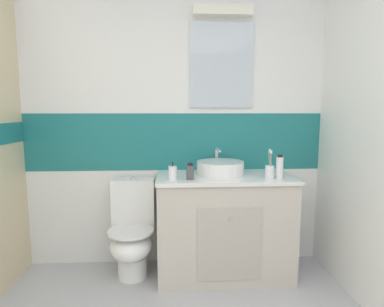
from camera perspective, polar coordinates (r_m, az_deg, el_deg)
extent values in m
cube|color=white|center=(3.00, -2.95, -10.76)|extent=(3.20, 0.10, 0.85)
cube|color=#1E7272|center=(2.86, -3.04, 2.16)|extent=(3.20, 0.10, 0.50)
cube|color=white|center=(2.90, -3.16, 18.60)|extent=(3.20, 0.10, 1.15)
cube|color=silver|center=(2.84, 5.31, 15.40)|extent=(0.54, 0.02, 0.72)
cube|color=white|center=(2.90, 5.55, 24.10)|extent=(0.50, 0.10, 0.08)
cube|color=beige|center=(2.75, 5.74, -12.91)|extent=(1.09, 0.52, 0.82)
cube|color=white|center=(2.62, 5.90, -4.24)|extent=(1.11, 0.54, 0.03)
cube|color=#B6AD9F|center=(2.52, 6.71, -15.88)|extent=(0.49, 0.01, 0.57)
cylinder|color=silver|center=(2.43, 6.85, -11.59)|extent=(0.02, 0.02, 0.03)
cylinder|color=white|center=(2.64, 5.07, -2.59)|extent=(0.39, 0.39, 0.11)
cylinder|color=#B3B3B8|center=(2.63, 5.08, -1.54)|extent=(0.32, 0.32, 0.01)
cylinder|color=silver|center=(2.85, 4.43, -1.01)|extent=(0.03, 0.03, 0.19)
cylinder|color=silver|center=(2.73, 4.75, 0.62)|extent=(0.02, 0.17, 0.02)
cylinder|color=white|center=(2.85, -10.60, -19.25)|extent=(0.24, 0.24, 0.18)
ellipsoid|color=white|center=(2.73, -10.82, -15.87)|extent=(0.34, 0.42, 0.22)
cylinder|color=white|center=(2.68, -10.89, -13.48)|extent=(0.37, 0.37, 0.02)
cube|color=white|center=(2.82, -10.42, -8.43)|extent=(0.36, 0.17, 0.39)
cylinder|color=silver|center=(2.77, -10.52, -4.34)|extent=(0.04, 0.04, 0.02)
cylinder|color=white|center=(2.56, 13.72, -3.23)|extent=(0.07, 0.07, 0.10)
cylinder|color=#D872BF|center=(2.56, 13.91, -1.70)|extent=(0.01, 0.03, 0.18)
cube|color=white|center=(2.54, 13.98, 0.25)|extent=(0.01, 0.02, 0.03)
cylinder|color=#3FB259|center=(2.56, 13.71, -1.60)|extent=(0.04, 0.02, 0.18)
cube|color=white|center=(2.54, 13.77, 0.44)|extent=(0.02, 0.02, 0.03)
cylinder|color=white|center=(2.44, -3.47, -3.49)|extent=(0.06, 0.06, 0.10)
cylinder|color=#262626|center=(2.43, -3.49, -1.88)|extent=(0.01, 0.01, 0.04)
cylinder|color=#262626|center=(2.41, -3.49, -1.50)|extent=(0.01, 0.02, 0.01)
cylinder|color=#4C4C51|center=(2.44, -0.35, -3.42)|extent=(0.06, 0.06, 0.11)
cylinder|color=black|center=(2.42, -0.36, -1.93)|extent=(0.04, 0.04, 0.02)
cylinder|color=white|center=(2.57, 15.40, -2.47)|extent=(0.05, 0.05, 0.17)
cylinder|color=black|center=(2.55, 15.47, -0.41)|extent=(0.04, 0.04, 0.02)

